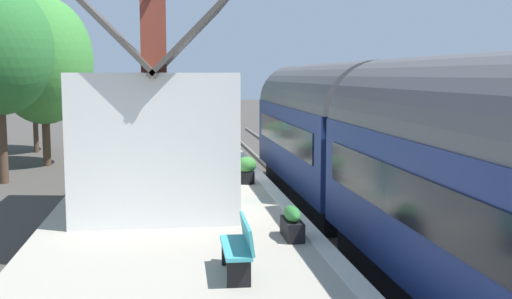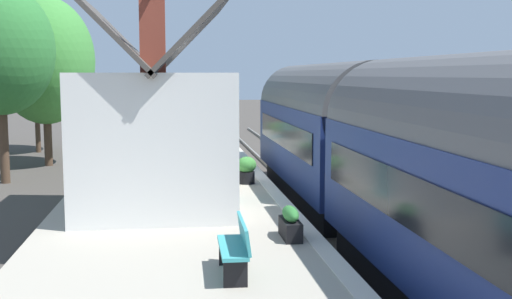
{
  "view_description": "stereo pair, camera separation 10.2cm",
  "coord_description": "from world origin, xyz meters",
  "px_view_note": "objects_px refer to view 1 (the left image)",
  "views": [
    {
      "loc": [
        -19.68,
        3.97,
        3.98
      ],
      "look_at": [
        -1.85,
        1.5,
        1.84
      ],
      "focal_mm": 44.5,
      "sensor_mm": 36.0,
      "label": 1
    },
    {
      "loc": [
        -19.69,
        3.87,
        3.98
      ],
      "look_at": [
        -1.85,
        1.5,
        1.84
      ],
      "focal_mm": 44.5,
      "sensor_mm": 36.0,
      "label": 2
    }
  ],
  "objects_px": {
    "station_building": "(157,129)",
    "station_sign_board": "(218,120)",
    "train": "(371,147)",
    "tree_behind_building": "(33,57)",
    "planter_by_door": "(203,130)",
    "bench_by_lamp": "(239,246)",
    "bench_mid_platform": "(193,130)",
    "tree_far_left": "(43,61)",
    "planter_under_sign": "(220,152)",
    "planter_corner_building": "(247,169)",
    "planter_bench_left": "(139,133)",
    "planter_bench_right": "(292,223)",
    "bench_platform_end": "(200,147)",
    "planter_edge_near": "(171,134)",
    "bench_near_building": "(194,141)"
  },
  "relations": [
    {
      "from": "station_building",
      "to": "station_sign_board",
      "type": "distance_m",
      "value": 11.21
    },
    {
      "from": "train",
      "to": "tree_behind_building",
      "type": "relative_size",
      "value": 2.73
    },
    {
      "from": "train",
      "to": "planter_by_door",
      "type": "height_order",
      "value": "train"
    },
    {
      "from": "bench_by_lamp",
      "to": "station_sign_board",
      "type": "xyz_separation_m",
      "value": [
        17.6,
        -1.03,
        0.71
      ]
    },
    {
      "from": "bench_mid_platform",
      "to": "tree_far_left",
      "type": "bearing_deg",
      "value": 108.46
    },
    {
      "from": "bench_mid_platform",
      "to": "station_sign_board",
      "type": "relative_size",
      "value": 0.9
    },
    {
      "from": "planter_under_sign",
      "to": "tree_behind_building",
      "type": "relative_size",
      "value": 0.14
    },
    {
      "from": "planter_under_sign",
      "to": "station_sign_board",
      "type": "distance_m",
      "value": 4.03
    },
    {
      "from": "bench_mid_platform",
      "to": "planter_by_door",
      "type": "relative_size",
      "value": 1.71
    },
    {
      "from": "planter_corner_building",
      "to": "planter_bench_left",
      "type": "height_order",
      "value": "planter_corner_building"
    },
    {
      "from": "bench_by_lamp",
      "to": "planter_under_sign",
      "type": "distance_m",
      "value": 13.71
    },
    {
      "from": "planter_corner_building",
      "to": "tree_behind_building",
      "type": "relative_size",
      "value": 0.11
    },
    {
      "from": "planter_bench_right",
      "to": "planter_corner_building",
      "type": "bearing_deg",
      "value": 1.06
    },
    {
      "from": "planter_corner_building",
      "to": "tree_far_left",
      "type": "distance_m",
      "value": 13.36
    },
    {
      "from": "planter_by_door",
      "to": "station_sign_board",
      "type": "height_order",
      "value": "station_sign_board"
    },
    {
      "from": "bench_platform_end",
      "to": "station_sign_board",
      "type": "relative_size",
      "value": 0.9
    },
    {
      "from": "bench_by_lamp",
      "to": "planter_under_sign",
      "type": "bearing_deg",
      "value": -3.31
    },
    {
      "from": "bench_by_lamp",
      "to": "planter_edge_near",
      "type": "distance_m",
      "value": 20.93
    },
    {
      "from": "bench_by_lamp",
      "to": "planter_by_door",
      "type": "relative_size",
      "value": 1.71
    },
    {
      "from": "planter_edge_near",
      "to": "planter_bench_left",
      "type": "height_order",
      "value": "planter_bench_left"
    },
    {
      "from": "bench_mid_platform",
      "to": "planter_by_door",
      "type": "xyz_separation_m",
      "value": [
        0.25,
        -0.52,
        -0.06
      ]
    },
    {
      "from": "bench_near_building",
      "to": "station_sign_board",
      "type": "bearing_deg",
      "value": -31.6
    },
    {
      "from": "bench_mid_platform",
      "to": "planter_edge_near",
      "type": "xyz_separation_m",
      "value": [
        -0.13,
        1.05,
        -0.19
      ]
    },
    {
      "from": "bench_platform_end",
      "to": "tree_behind_building",
      "type": "xyz_separation_m",
      "value": [
        10.19,
        7.87,
        3.53
      ]
    },
    {
      "from": "planter_by_door",
      "to": "planter_bench_right",
      "type": "height_order",
      "value": "planter_by_door"
    },
    {
      "from": "station_building",
      "to": "station_sign_board",
      "type": "relative_size",
      "value": 4.73
    },
    {
      "from": "planter_bench_right",
      "to": "train",
      "type": "bearing_deg",
      "value": -39.64
    },
    {
      "from": "station_building",
      "to": "station_sign_board",
      "type": "xyz_separation_m",
      "value": [
        10.94,
        -2.39,
        -0.56
      ]
    },
    {
      "from": "planter_under_sign",
      "to": "planter_bench_left",
      "type": "height_order",
      "value": "planter_bench_left"
    },
    {
      "from": "bench_mid_platform",
      "to": "planter_bench_left",
      "type": "relative_size",
      "value": 2.19
    },
    {
      "from": "bench_platform_end",
      "to": "planter_under_sign",
      "type": "relative_size",
      "value": 1.36
    },
    {
      "from": "planter_by_door",
      "to": "tree_behind_building",
      "type": "distance_m",
      "value": 9.51
    },
    {
      "from": "planter_bench_right",
      "to": "station_sign_board",
      "type": "height_order",
      "value": "station_sign_board"
    },
    {
      "from": "planter_under_sign",
      "to": "tree_behind_building",
      "type": "bearing_deg",
      "value": 39.99
    },
    {
      "from": "planter_bench_right",
      "to": "tree_behind_building",
      "type": "distance_m",
      "value": 23.9
    },
    {
      "from": "bench_mid_platform",
      "to": "bench_platform_end",
      "type": "bearing_deg",
      "value": 179.89
    },
    {
      "from": "planter_bench_right",
      "to": "bench_platform_end",
      "type": "bearing_deg",
      "value": 5.84
    },
    {
      "from": "planter_corner_building",
      "to": "tree_behind_building",
      "type": "xyz_separation_m",
      "value": [
        15.58,
        8.94,
        3.59
      ]
    },
    {
      "from": "planter_bench_left",
      "to": "tree_far_left",
      "type": "height_order",
      "value": "tree_far_left"
    },
    {
      "from": "bench_mid_platform",
      "to": "planter_bench_right",
      "type": "relative_size",
      "value": 1.55
    },
    {
      "from": "train",
      "to": "planter_corner_building",
      "type": "xyz_separation_m",
      "value": [
        3.15,
        2.66,
        -0.95
      ]
    },
    {
      "from": "bench_near_building",
      "to": "planter_bench_right",
      "type": "bearing_deg",
      "value": -174.4
    },
    {
      "from": "bench_by_lamp",
      "to": "planter_by_door",
      "type": "height_order",
      "value": "bench_by_lamp"
    },
    {
      "from": "planter_by_door",
      "to": "bench_by_lamp",
      "type": "bearing_deg",
      "value": 178.37
    },
    {
      "from": "planter_edge_near",
      "to": "planter_corner_building",
      "type": "relative_size",
      "value": 1.28
    },
    {
      "from": "planter_bench_right",
      "to": "station_sign_board",
      "type": "bearing_deg",
      "value": 0.84
    },
    {
      "from": "planter_under_sign",
      "to": "tree_behind_building",
      "type": "xyz_separation_m",
      "value": [
        10.24,
        8.59,
        3.72
      ]
    },
    {
      "from": "bench_mid_platform",
      "to": "planter_under_sign",
      "type": "xyz_separation_m",
      "value": [
        -7.36,
        -0.71,
        -0.19
      ]
    },
    {
      "from": "train",
      "to": "bench_near_building",
      "type": "relative_size",
      "value": 13.85
    },
    {
      "from": "station_building",
      "to": "planter_under_sign",
      "type": "distance_m",
      "value": 7.49
    }
  ]
}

